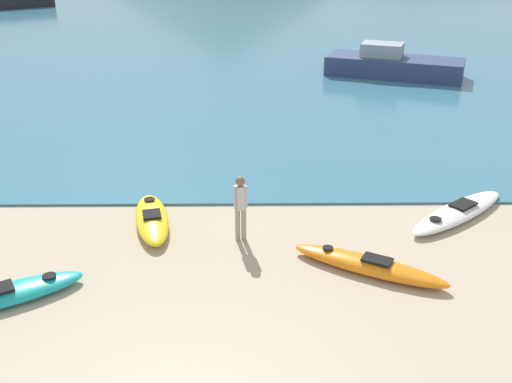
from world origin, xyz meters
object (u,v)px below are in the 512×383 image
Objects in this scene: kayak_on_sand_4 at (458,212)px; kayak_on_sand_5 at (8,294)px; kayak_on_sand_2 at (152,219)px; person_near_waterline at (240,204)px; kayak_on_sand_3 at (369,265)px; moored_boat_0 at (16,1)px; moored_boat_1 at (393,65)px.

kayak_on_sand_4 is 10.04m from kayak_on_sand_5.
kayak_on_sand_2 reaches higher than kayak_on_sand_4.
kayak_on_sand_5 is at bearing -151.56° from person_near_waterline.
kayak_on_sand_3 is 0.55× the size of moored_boat_0.
kayak_on_sand_4 is 5.33m from person_near_waterline.
moored_boat_0 is (-23.93, 38.25, 0.47)m from kayak_on_sand_4.
moored_boat_1 is at bearing 83.87° from kayak_on_sand_4.
moored_boat_1 is at bearing 76.10° from kayak_on_sand_3.
kayak_on_sand_4 is at bearing 11.68° from person_near_waterline.
kayak_on_sand_2 is 0.87× the size of kayak_on_sand_3.
person_near_waterline is at bearing -18.97° from kayak_on_sand_2.
kayak_on_sand_2 is 42.07m from moored_boat_0.
moored_boat_0 reaches higher than kayak_on_sand_4.
kayak_on_sand_5 is at bearing -70.82° from moored_boat_0.
kayak_on_sand_3 is 0.49× the size of moored_boat_1.
kayak_on_sand_3 is 0.98× the size of kayak_on_sand_4.
kayak_on_sand_3 is 2.07× the size of person_near_waterline.
person_near_waterline is 16.65m from moored_boat_1.
kayak_on_sand_2 is 0.48× the size of moored_boat_0.
kayak_on_sand_5 is at bearing -160.29° from kayak_on_sand_4.
kayak_on_sand_2 is at bearing 161.03° from person_near_waterline.
kayak_on_sand_3 is at bearing 7.78° from kayak_on_sand_5.
moored_boat_1 is (25.45, -24.08, -0.03)m from moored_boat_0.
kayak_on_sand_5 is (-6.86, -0.94, -0.01)m from kayak_on_sand_3.
kayak_on_sand_2 is at bearing 155.79° from kayak_on_sand_3.
moored_boat_1 is (6.70, 15.24, -0.30)m from person_near_waterline.
kayak_on_sand_3 is (4.65, -2.09, -0.01)m from kayak_on_sand_2.
kayak_on_sand_2 reaches higher than kayak_on_sand_3.
kayak_on_sand_4 is 0.50× the size of moored_boat_1.
person_near_waterline is at bearing -168.32° from kayak_on_sand_4.
kayak_on_sand_3 is at bearing -24.21° from kayak_on_sand_2.
moored_boat_1 is (8.76, 14.53, 0.40)m from kayak_on_sand_2.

